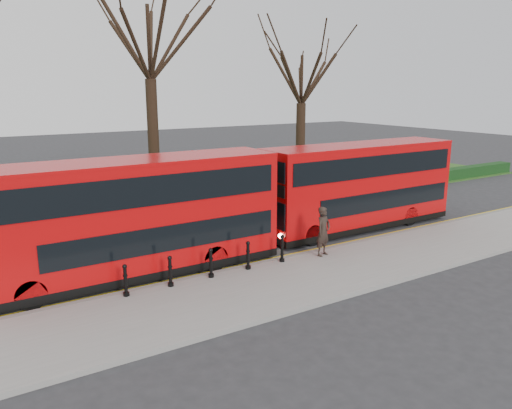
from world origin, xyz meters
TOP-DOWN VIEW (x-y plane):
  - ground at (0.00, 0.00)m, footprint 120.00×120.00m
  - pavement at (0.00, -3.00)m, footprint 60.00×4.00m
  - kerb at (0.00, -1.00)m, footprint 60.00×0.25m
  - grass_verge at (0.00, 15.00)m, footprint 60.00×18.00m
  - hedge at (0.00, 6.80)m, footprint 60.00×0.90m
  - yellow_line_outer at (0.00, -0.70)m, footprint 60.00×0.10m
  - yellow_line_inner at (0.00, -0.50)m, footprint 60.00×0.10m
  - tree_mid at (2.00, 10.00)m, footprint 8.16×8.16m
  - tree_right at (12.00, 10.00)m, footprint 6.50×6.50m
  - bollard_row at (-0.38, -1.35)m, footprint 6.16×0.15m
  - bus_lead at (-2.34, 0.58)m, footprint 10.50×2.41m
  - bus_rear at (8.69, 0.98)m, footprint 10.09×2.32m
  - pedestrian at (4.40, -1.61)m, footprint 0.82×0.65m

SIDE VIEW (x-z plane):
  - ground at x=0.00m, z-range 0.00..0.00m
  - yellow_line_outer at x=0.00m, z-range 0.00..0.01m
  - yellow_line_inner at x=0.00m, z-range 0.00..0.01m
  - grass_verge at x=0.00m, z-range 0.00..0.06m
  - pavement at x=0.00m, z-range 0.00..0.15m
  - kerb at x=0.00m, z-range -0.01..0.15m
  - hedge at x=0.00m, z-range 0.00..0.80m
  - bollard_row at x=-0.38m, z-range 0.15..1.15m
  - pedestrian at x=4.40m, z-range 0.15..2.10m
  - bus_rear at x=8.69m, z-range 0.02..4.03m
  - bus_lead at x=-2.34m, z-range 0.02..4.19m
  - tree_right at x=12.00m, z-range 2.30..12.46m
  - tree_mid at x=2.00m, z-range 2.90..15.65m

